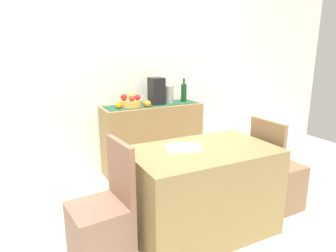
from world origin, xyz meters
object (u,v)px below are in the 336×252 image
Objects in this scene: coffee_maker at (156,91)px; ceramic_vase at (169,95)px; chair_near_window at (102,228)px; fruit_bowl at (131,103)px; dining_table at (202,191)px; open_book at (183,148)px; wine_bottle at (184,93)px; chair_by_corner at (276,182)px; sideboard_console at (152,138)px.

ceramic_vase is (0.18, 0.00, -0.05)m from coffee_maker.
chair_near_window is at bearing -132.39° from ceramic_vase.
fruit_bowl reaches higher than dining_table.
open_book is (-0.37, -1.30, -0.27)m from coffee_maker.
ceramic_vase is at bearing 0.00° from fruit_bowl.
wine_bottle is 0.33× the size of chair_near_window.
dining_table is at bearing 179.97° from chair_by_corner.
fruit_bowl is at bearing 105.77° from open_book.
coffee_maker is 0.19m from ceramic_vase.
dining_table is at bearing -96.72° from sideboard_console.
dining_table is (-0.16, -1.38, -0.06)m from sideboard_console.
dining_table is at bearing -85.44° from fruit_bowl.
coffee_maker reaches higher than open_book.
fruit_bowl is 1.27× the size of ceramic_vase.
sideboard_console is 1.37m from open_book.
sideboard_console is 0.59m from coffee_maker.
coffee_maker is 1.54m from dining_table.
wine_bottle is at bearing 43.32° from chair_near_window.
chair_near_window is at bearing 179.93° from chair_by_corner.
chair_by_corner is (0.25, -1.38, -0.71)m from wine_bottle.
fruit_bowl is (-0.27, 0.00, 0.47)m from sideboard_console.
wine_bottle reaches higher than fruit_bowl.
coffee_maker is (0.33, 0.00, 0.12)m from fruit_bowl.
fruit_bowl is at bearing 180.00° from coffee_maker.
sideboard_console is 0.70m from wine_bottle.
sideboard_console is at bearing 83.28° from dining_table.
wine_bottle is 1.62m from dining_table.
open_book is at bearing -91.69° from fruit_bowl.
chair_by_corner is at bearing -65.40° from coffee_maker.
sideboard_console reaches higher than open_book.
chair_near_window reaches higher than open_book.
dining_table is 0.86m from chair_near_window.
chair_near_window is at bearing -136.68° from wine_bottle.
sideboard_console is 4.33× the size of open_book.
coffee_maker is 0.36× the size of chair_by_corner.
dining_table is 0.41m from open_book.
fruit_bowl is 0.35m from coffee_maker.
ceramic_vase is (-0.20, 0.00, -0.01)m from wine_bottle.
sideboard_console is 4.06× the size of wine_bottle.
ceramic_vase is 1.55m from dining_table.
wine_bottle reaches higher than chair_near_window.
fruit_bowl is 0.84× the size of coffee_maker.
ceramic_vase is at bearing 73.77° from dining_table.
sideboard_console is at bearing 180.00° from coffee_maker.
ceramic_vase is 0.18× the size of dining_table.
wine_bottle is (0.71, 0.00, 0.08)m from fruit_bowl.
chair_by_corner is at bearing -63.32° from sideboard_console.
sideboard_console is 3.73× the size of coffee_maker.
dining_table is (0.11, -1.38, -0.53)m from fruit_bowl.
fruit_bowl is 1.48m from dining_table.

